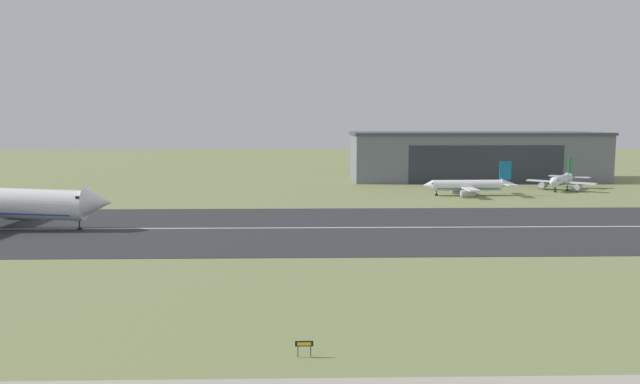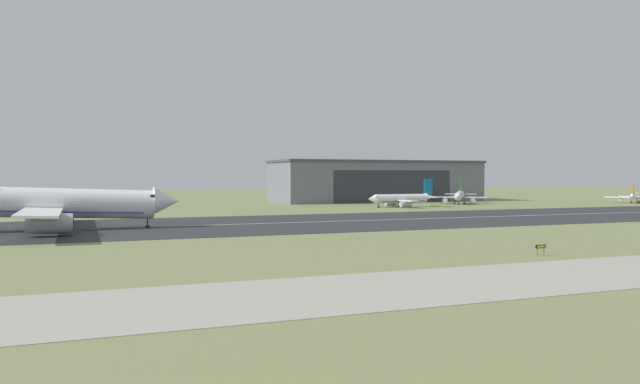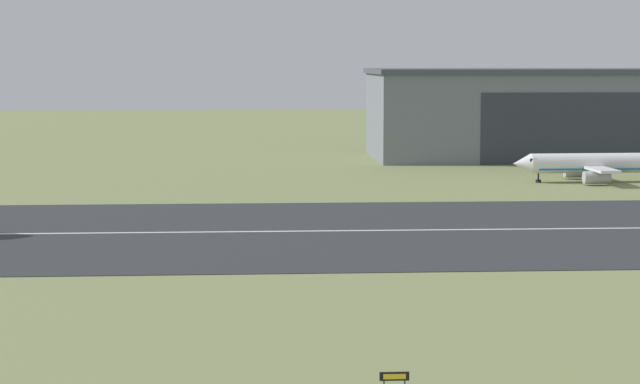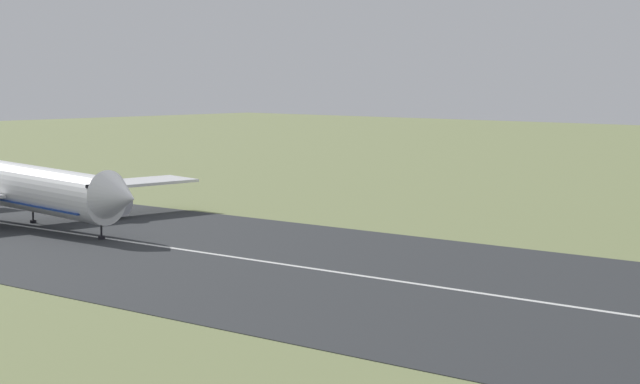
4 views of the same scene
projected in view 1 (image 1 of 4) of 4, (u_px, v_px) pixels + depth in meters
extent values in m
plane|color=#7A8451|center=(503.00, 310.00, 68.61)|extent=(758.36, 758.36, 0.00)
cube|color=#2B2D30|center=(417.00, 227.00, 121.19)|extent=(518.36, 52.63, 0.06)
cube|color=silver|center=(417.00, 227.00, 121.18)|extent=(466.53, 0.70, 0.01)
cube|color=slate|center=(474.00, 157.00, 217.16)|extent=(84.83, 28.91, 15.69)
cube|color=#424751|center=(475.00, 133.00, 216.20)|extent=(85.83, 29.91, 0.90)
cube|color=#2D333D|center=(486.00, 165.00, 202.93)|extent=(50.90, 0.12, 12.55)
cone|color=white|center=(98.00, 202.00, 118.16)|extent=(5.47, 5.84, 5.94)
cube|color=black|center=(83.00, 196.00, 118.00)|extent=(1.19, 4.91, 0.48)
cube|color=white|center=(18.00, 197.00, 133.79)|extent=(6.89, 26.02, 0.63)
cylinder|color=#A8A8B2|center=(20.00, 208.00, 131.98)|extent=(7.66, 3.68, 3.83)
cylinder|color=black|center=(79.00, 223.00, 118.60)|extent=(0.24, 0.24, 2.48)
cylinder|color=black|center=(80.00, 229.00, 118.72)|extent=(0.84, 0.84, 0.44)
cylinder|color=silver|center=(561.00, 180.00, 184.59)|extent=(11.00, 12.95, 2.93)
cone|color=silver|center=(553.00, 182.00, 177.89)|extent=(3.93, 3.88, 2.93)
cone|color=silver|center=(570.00, 176.00, 191.57)|extent=(4.24, 4.39, 2.63)
cube|color=black|center=(555.00, 180.00, 178.98)|extent=(2.64, 2.40, 0.44)
cube|color=#1E7238|center=(561.00, 183.00, 184.68)|extent=(10.02, 11.74, 0.20)
cube|color=silver|center=(542.00, 181.00, 187.77)|extent=(8.11, 7.08, 0.40)
cylinder|color=#A8A8B2|center=(543.00, 185.00, 187.11)|extent=(3.77, 4.12, 1.82)
cube|color=silver|center=(581.00, 183.00, 181.08)|extent=(8.11, 7.08, 0.40)
cylinder|color=#A8A8B2|center=(578.00, 187.00, 181.22)|extent=(3.77, 4.12, 1.82)
cube|color=#1E7238|center=(570.00, 165.00, 190.75)|extent=(2.18, 2.68, 4.98)
cube|color=silver|center=(557.00, 176.00, 193.67)|extent=(5.25, 4.95, 0.24)
cube|color=silver|center=(582.00, 177.00, 189.29)|extent=(5.25, 4.95, 0.24)
cylinder|color=black|center=(555.00, 189.00, 180.16)|extent=(0.24, 0.24, 1.59)
cylinder|color=black|center=(555.00, 191.00, 180.23)|extent=(0.84, 0.84, 0.44)
cylinder|color=black|center=(555.00, 187.00, 186.06)|extent=(0.24, 0.24, 1.59)
cylinder|color=black|center=(555.00, 189.00, 186.13)|extent=(0.84, 0.84, 0.44)
cylinder|color=black|center=(567.00, 188.00, 183.98)|extent=(0.24, 0.24, 1.59)
cylinder|color=black|center=(567.00, 190.00, 184.05)|extent=(0.84, 0.84, 0.44)
cylinder|color=white|center=(467.00, 185.00, 172.12)|extent=(19.15, 3.46, 2.98)
cone|color=white|center=(428.00, 185.00, 171.58)|extent=(2.76, 3.05, 2.98)
cone|color=white|center=(507.00, 183.00, 172.62)|extent=(3.64, 2.77, 2.68)
cube|color=black|center=(433.00, 183.00, 171.58)|extent=(1.16, 2.56, 0.44)
cube|color=#146B9E|center=(466.00, 188.00, 172.21)|extent=(17.24, 3.26, 0.20)
cube|color=white|center=(460.00, 185.00, 177.67)|extent=(3.24, 8.20, 0.40)
cylinder|color=#A8A8B2|center=(458.00, 189.00, 177.13)|extent=(3.92, 1.94, 1.85)
cube|color=white|center=(471.00, 189.00, 166.65)|extent=(3.24, 8.20, 0.40)
cylinder|color=#A8A8B2|center=(468.00, 193.00, 167.40)|extent=(3.92, 1.94, 1.85)
cube|color=#146B9E|center=(505.00, 171.00, 172.19)|extent=(3.25, 0.36, 5.07)
cube|color=white|center=(502.00, 182.00, 176.36)|extent=(2.95, 4.63, 0.24)
cube|color=white|center=(511.00, 185.00, 168.88)|extent=(2.95, 4.63, 0.24)
cylinder|color=black|center=(437.00, 193.00, 171.96)|extent=(0.24, 0.24, 1.37)
cylinder|color=black|center=(436.00, 195.00, 172.01)|extent=(0.84, 0.84, 0.44)
cylinder|color=black|center=(465.00, 192.00, 174.15)|extent=(0.24, 0.24, 1.37)
cylinder|color=black|center=(465.00, 194.00, 174.20)|extent=(0.84, 0.84, 0.44)
cylinder|color=black|center=(469.00, 194.00, 170.60)|extent=(0.24, 0.24, 1.37)
cylinder|color=black|center=(469.00, 195.00, 170.65)|extent=(0.84, 0.84, 0.44)
cylinder|color=#4C4C51|center=(298.00, 352.00, 55.06)|extent=(0.10, 0.10, 0.99)
cylinder|color=#4C4C51|center=(311.00, 352.00, 55.09)|extent=(0.10, 0.10, 0.99)
cube|color=black|center=(304.00, 344.00, 54.99)|extent=(1.61, 0.12, 0.48)
cube|color=yellow|center=(304.00, 344.00, 54.93)|extent=(1.23, 0.02, 0.29)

